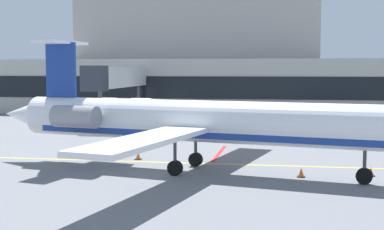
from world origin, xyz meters
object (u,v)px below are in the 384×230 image
(baggage_tug, at_px, (331,130))
(regional_jet, at_px, (197,122))
(fuel_tank, at_px, (124,109))
(pushback_tractor, at_px, (374,127))

(baggage_tug, bearing_deg, regional_jet, -120.45)
(fuel_tank, bearing_deg, baggage_tug, -31.63)
(baggage_tug, xyz_separation_m, fuel_tank, (-22.99, 14.16, 0.57))
(regional_jet, xyz_separation_m, fuel_tank, (-13.70, 29.96, -1.50))
(regional_jet, distance_m, fuel_tank, 32.98)
(regional_jet, distance_m, pushback_tractor, 24.07)
(regional_jet, bearing_deg, baggage_tug, 59.55)
(regional_jet, relative_size, fuel_tank, 3.35)
(pushback_tractor, relative_size, fuel_tank, 0.40)
(regional_jet, relative_size, baggage_tug, 7.64)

